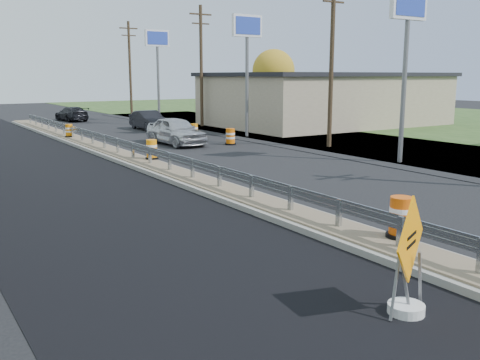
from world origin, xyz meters
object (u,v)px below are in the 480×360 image
barrel_median_mid (152,150)px  barrel_shoulder_mid (194,131)px  barrel_shoulder_far (151,120)px  barrel_median_near (401,218)px  caution_sign (408,285)px  barrel_shoulder_near (230,137)px  car_silver (176,131)px  barrel_median_far (69,131)px  car_dark_mid (149,120)px  car_dark_far (72,114)px

barrel_median_mid → barrel_shoulder_mid: (6.87, 8.66, -0.23)m
barrel_median_mid → barrel_shoulder_far: bearing=66.4°
barrel_shoulder_mid → barrel_shoulder_far: barrel_shoulder_far is taller
barrel_median_near → barrel_shoulder_far: size_ratio=0.99×
barrel_shoulder_far → caution_sign: bearing=-106.9°
barrel_median_near → barrel_shoulder_near: barrel_median_near is taller
barrel_shoulder_far → car_silver: car_silver is taller
barrel_median_far → barrel_shoulder_far: barrel_median_far is taller
barrel_shoulder_mid → car_dark_mid: bearing=95.2°
car_dark_mid → barrel_shoulder_near: bearing=-86.7°
barrel_shoulder_mid → car_dark_far: bearing=100.4°
barrel_median_near → car_dark_mid: 30.09m
barrel_shoulder_near → car_dark_mid: (-0.48, 10.89, 0.26)m
barrel_shoulder_near → barrel_shoulder_mid: size_ratio=1.08×
barrel_shoulder_mid → barrel_shoulder_near: bearing=-91.1°
barrel_shoulder_mid → car_dark_far: car_dark_far is taller
caution_sign → barrel_median_mid: size_ratio=2.33×
barrel_median_near → barrel_shoulder_mid: size_ratio=1.11×
caution_sign → barrel_shoulder_near: bearing=40.7°
caution_sign → barrel_shoulder_near: caution_sign is taller
caution_sign → car_silver: size_ratio=0.44×
barrel_shoulder_far → barrel_shoulder_near: bearing=-94.3°
barrel_median_near → barrel_shoulder_near: bearing=69.9°
barrel_median_near → barrel_shoulder_mid: (6.87, 23.23, -0.28)m
barrel_shoulder_far → car_dark_far: size_ratio=0.22×
barrel_median_near → car_dark_far: 40.75m
car_dark_mid → barrel_shoulder_mid: bearing=-84.0°
barrel_median_near → barrel_median_far: size_ratio=1.24×
car_silver → barrel_shoulder_mid: bearing=43.9°
car_dark_mid → car_dark_far: 11.47m
barrel_shoulder_near → barrel_shoulder_mid: (0.09, 4.70, -0.03)m
barrel_median_far → barrel_shoulder_mid: bearing=-19.5°
barrel_median_mid → barrel_shoulder_far: size_ratio=0.90×
barrel_shoulder_far → barrel_median_mid: bearing=-113.6°
caution_sign → barrel_shoulder_far: 36.72m
barrel_median_mid → car_dark_mid: (6.30, 14.85, 0.06)m
caution_sign → car_silver: bearing=48.3°
barrel_shoulder_near → car_silver: size_ratio=0.20×
caution_sign → car_dark_far: 43.66m
car_silver → car_dark_far: 20.26m
barrel_shoulder_mid → barrel_shoulder_far: bearing=84.1°
barrel_median_near → barrel_median_far: bearing=91.4°
barrel_median_mid → car_dark_far: bearing=82.0°
barrel_median_far → barrel_shoulder_mid: (7.52, -2.66, -0.18)m
barrel_median_far → barrel_shoulder_far: 10.78m
car_dark_far → barrel_median_mid: bearing=76.9°
barrel_shoulder_far → barrel_shoulder_mid: bearing=-95.9°
barrel_shoulder_mid → car_dark_mid: car_dark_mid is taller
barrel_median_mid → car_dark_mid: car_dark_mid is taller
caution_sign → barrel_median_far: 28.56m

